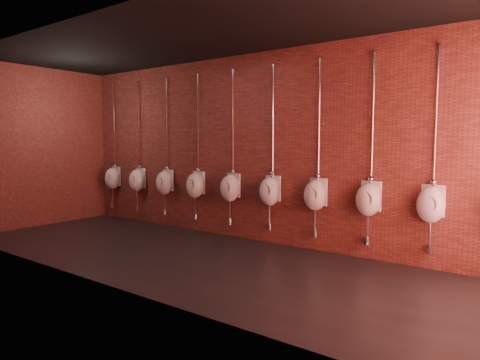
# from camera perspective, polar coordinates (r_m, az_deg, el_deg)

# --- Properties ---
(ground) EXTENTS (8.50, 8.50, 0.00)m
(ground) POSITION_cam_1_polar(r_m,az_deg,el_deg) (6.40, -5.73, -10.39)
(ground) COLOR black
(ground) RESTS_ON ground
(room_shell) EXTENTS (8.54, 3.04, 3.22)m
(room_shell) POSITION_cam_1_polar(r_m,az_deg,el_deg) (6.17, -5.90, 7.90)
(room_shell) COLOR black
(room_shell) RESTS_ON ground
(urinal_0) EXTENTS (0.41, 0.37, 2.71)m
(urinal_0) POSITION_cam_1_polar(r_m,az_deg,el_deg) (9.94, -16.62, 0.29)
(urinal_0) COLOR white
(urinal_0) RESTS_ON ground
(urinal_1) EXTENTS (0.41, 0.37, 2.71)m
(urinal_1) POSITION_cam_1_polar(r_m,az_deg,el_deg) (9.29, -13.54, 0.04)
(urinal_1) COLOR white
(urinal_1) RESTS_ON ground
(urinal_2) EXTENTS (0.41, 0.37, 2.71)m
(urinal_2) POSITION_cam_1_polar(r_m,az_deg,el_deg) (8.67, -10.02, -0.26)
(urinal_2) COLOR white
(urinal_2) RESTS_ON ground
(urinal_3) EXTENTS (0.41, 0.37, 2.71)m
(urinal_3) POSITION_cam_1_polar(r_m,az_deg,el_deg) (8.09, -5.97, -0.59)
(urinal_3) COLOR white
(urinal_3) RESTS_ON ground
(urinal_4) EXTENTS (0.41, 0.37, 2.71)m
(urinal_4) POSITION_cam_1_polar(r_m,az_deg,el_deg) (7.55, -1.32, -0.98)
(urinal_4) COLOR white
(urinal_4) RESTS_ON ground
(urinal_5) EXTENTS (0.41, 0.37, 2.71)m
(urinal_5) POSITION_cam_1_polar(r_m,az_deg,el_deg) (7.08, 4.00, -1.41)
(urinal_5) COLOR white
(urinal_5) RESTS_ON ground
(urinal_6) EXTENTS (0.41, 0.37, 2.71)m
(urinal_6) POSITION_cam_1_polar(r_m,az_deg,el_deg) (6.67, 10.03, -1.88)
(urinal_6) COLOR white
(urinal_6) RESTS_ON ground
(urinal_7) EXTENTS (0.41, 0.37, 2.71)m
(urinal_7) POSITION_cam_1_polar(r_m,az_deg,el_deg) (6.34, 16.76, -2.38)
(urinal_7) COLOR white
(urinal_7) RESTS_ON ground
(urinal_8) EXTENTS (0.41, 0.37, 2.71)m
(urinal_8) POSITION_cam_1_polar(r_m,az_deg,el_deg) (6.12, 24.11, -2.89)
(urinal_8) COLOR white
(urinal_8) RESTS_ON ground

